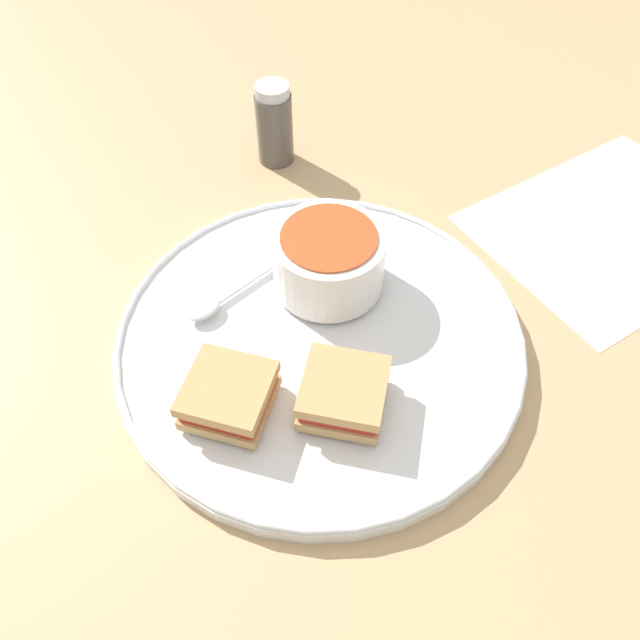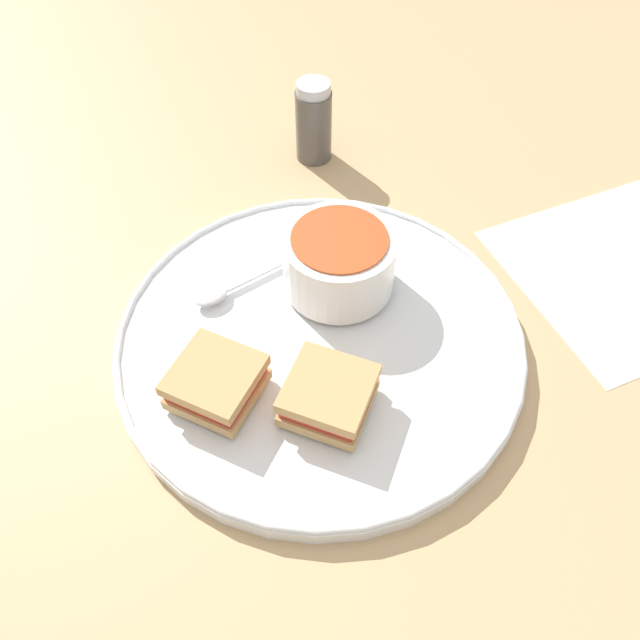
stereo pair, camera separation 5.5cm
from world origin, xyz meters
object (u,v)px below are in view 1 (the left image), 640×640
Objects in this scene: soup_bowl at (329,259)px; spoon at (212,304)px; sandwich_half_far at (344,393)px; salt_shaker at (274,125)px; sandwich_half_near at (229,395)px.

spoon is at bearing -81.97° from soup_bowl.
soup_bowl is at bearing 176.60° from sandwich_half_far.
sandwich_half_far reaches higher than spoon.
sandwich_half_near is at bearing -11.57° from salt_shaker.
soup_bowl is 1.19× the size of sandwich_half_near.
spoon is at bearing -173.94° from sandwich_half_near.
salt_shaker is (-0.22, -0.03, -0.00)m from soup_bowl.
soup_bowl is 1.00× the size of spoon.
salt_shaker is (-0.36, -0.02, 0.01)m from sandwich_half_far.
salt_shaker is (-0.35, 0.07, 0.01)m from sandwich_half_near.
sandwich_half_far is at bearing -3.40° from soup_bowl.
spoon is 1.22× the size of sandwich_half_far.
soup_bowl is 0.22m from salt_shaker.
sandwich_half_near is 0.35m from salt_shaker.
sandwich_half_far is (0.12, 0.10, 0.01)m from spoon.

